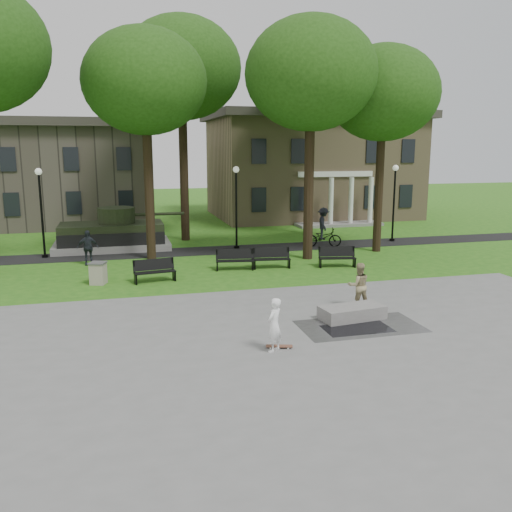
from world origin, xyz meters
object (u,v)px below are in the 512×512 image
at_px(cyclist, 323,231).
at_px(trash_bin, 98,273).
at_px(concrete_block, 352,313).
at_px(skateboarder, 274,325).
at_px(park_bench_0, 155,270).
at_px(friend_watching, 359,285).

bearing_deg(cyclist, trash_bin, 129.50).
xyz_separation_m(concrete_block, skateboarder, (-3.43, -2.22, 0.57)).
bearing_deg(skateboarder, park_bench_0, -117.31).
xyz_separation_m(park_bench_0, trash_bin, (-2.39, 0.20, -0.04)).
bearing_deg(concrete_block, friend_watching, 56.70).
xyz_separation_m(concrete_block, park_bench_0, (-6.14, 7.07, 0.28)).
relative_size(friend_watching, park_bench_0, 0.91).
bearing_deg(skateboarder, friend_watching, 175.30).
height_order(concrete_block, skateboarder, skateboarder).
bearing_deg(concrete_block, skateboarder, -147.08).
relative_size(concrete_block, trash_bin, 2.29).
relative_size(skateboarder, park_bench_0, 0.86).
xyz_separation_m(skateboarder, trash_bin, (-5.09, 9.49, -0.33)).
relative_size(skateboarder, friend_watching, 0.94).
bearing_deg(park_bench_0, friend_watching, -49.32).
distance_m(skateboarder, park_bench_0, 9.69).
bearing_deg(concrete_block, trash_bin, 139.54).
xyz_separation_m(skateboarder, cyclist, (7.54, 15.39, 0.14)).
bearing_deg(friend_watching, cyclist, -99.74).
xyz_separation_m(skateboarder, park_bench_0, (-2.71, 9.29, -0.29)).
bearing_deg(trash_bin, park_bench_0, -4.75).
bearing_deg(park_bench_0, cyclist, 22.05).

